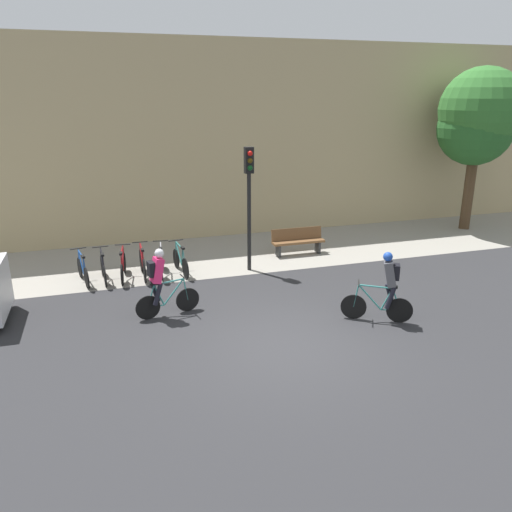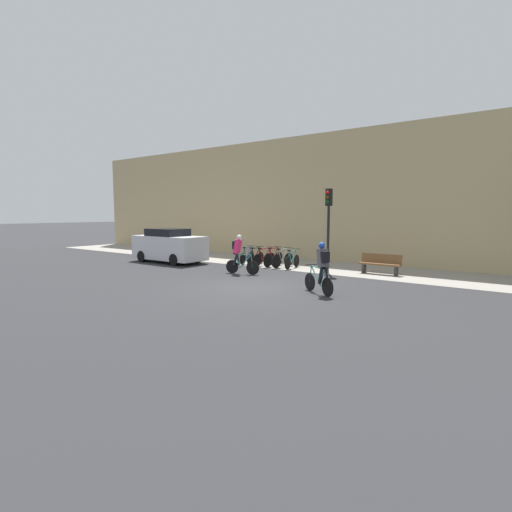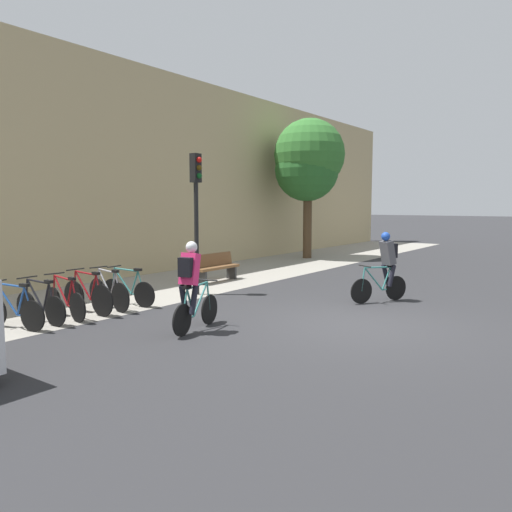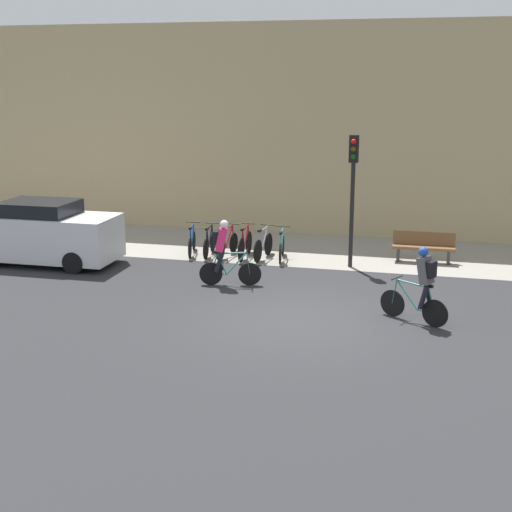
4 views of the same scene
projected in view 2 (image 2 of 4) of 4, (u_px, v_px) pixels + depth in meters
ground at (249, 287)px, 14.54m from camera, size 200.00×200.00×0.00m
kerb_strip at (333, 267)px, 19.88m from camera, size 44.00×4.50×0.01m
building_facade at (356, 197)px, 21.52m from camera, size 44.00×0.60×7.13m
cyclist_pink at (239, 253)px, 17.69m from camera, size 1.61×0.56×1.75m
cyclist_grey at (322, 266)px, 13.16m from camera, size 1.51×0.85×1.75m
parked_bike_0 at (247, 257)px, 21.23m from camera, size 0.50×1.61×0.94m
parked_bike_1 at (255, 257)px, 20.89m from camera, size 0.46×1.57×0.95m
parked_bike_2 at (264, 258)px, 20.55m from camera, size 0.46×1.68×0.95m
parked_bike_3 at (273, 258)px, 20.21m from camera, size 0.46×1.70×0.99m
parked_bike_4 at (282, 259)px, 19.87m from camera, size 0.46×1.65×0.98m
parked_bike_5 at (292, 260)px, 19.53m from camera, size 0.46×1.63×0.94m
traffic_light_pole at (328, 215)px, 17.77m from camera, size 0.26×0.30×3.77m
bench at (380, 264)px, 17.63m from camera, size 1.81×0.44×0.89m
parked_car at (169, 246)px, 21.87m from camera, size 4.30×1.84×1.85m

